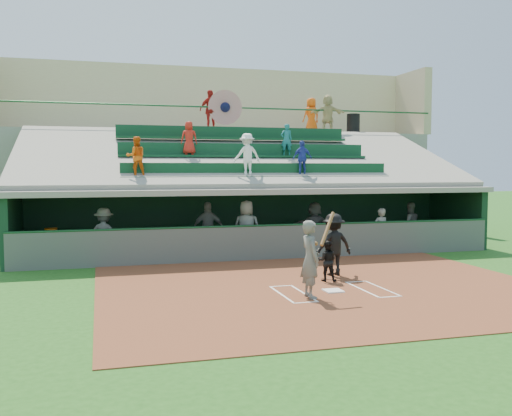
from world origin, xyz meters
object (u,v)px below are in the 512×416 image
object	(u,v)px
catcher	(327,261)
water_cooler	(51,234)
home_plate	(333,291)
trash_bin	(353,124)
white_table	(51,251)
batter_at_plate	(310,259)

from	to	relation	value
catcher	water_cooler	size ratio (longest dim) A/B	2.74
home_plate	trash_bin	size ratio (longest dim) A/B	0.46
home_plate	white_table	bearing A→B (deg)	136.73
water_cooler	trash_bin	distance (m)	15.13
home_plate	trash_bin	distance (m)	14.95
home_plate	catcher	world-z (taller)	catcher
trash_bin	home_plate	bearing A→B (deg)	-116.82
home_plate	catcher	bearing A→B (deg)	74.33
batter_at_plate	home_plate	bearing A→B (deg)	31.45
home_plate	water_cooler	distance (m)	9.45
catcher	white_table	xyz separation A→B (m)	(-7.20, 5.26, -0.19)
water_cooler	batter_at_plate	bearing A→B (deg)	-48.73
water_cooler	trash_bin	size ratio (longest dim) A/B	0.42
home_plate	trash_bin	world-z (taller)	trash_bin
batter_at_plate	white_table	size ratio (longest dim) A/B	2.65
home_plate	batter_at_plate	xyz separation A→B (m)	(-0.76, -0.47, 0.88)
home_plate	catcher	size ratio (longest dim) A/B	0.41
batter_at_plate	catcher	xyz separation A→B (m)	(1.10, 1.67, -0.36)
catcher	water_cooler	xyz separation A→B (m)	(-7.18, 5.26, 0.33)
batter_at_plate	trash_bin	world-z (taller)	trash_bin
catcher	water_cooler	bearing A→B (deg)	-13.21
white_table	water_cooler	size ratio (longest dim) A/B	1.91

